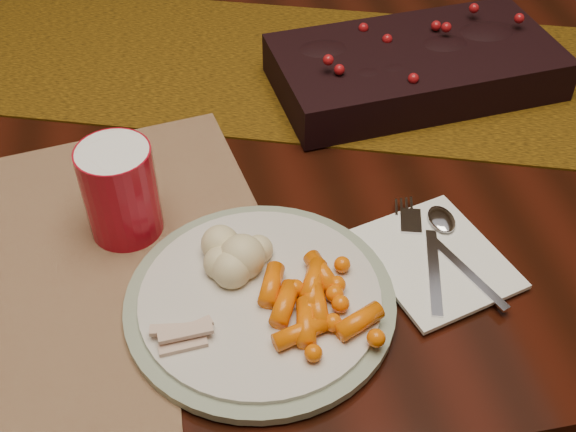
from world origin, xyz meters
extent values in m
plane|color=black|center=(0.00, 0.00, 0.00)|extent=(5.00, 5.00, 0.00)
cube|color=black|center=(0.00, 0.00, 0.38)|extent=(1.80, 1.00, 0.75)
cube|color=black|center=(0.05, 0.12, 0.75)|extent=(1.72, 0.91, 0.00)
cube|color=brown|center=(-0.23, -0.18, 0.75)|extent=(0.49, 0.39, 0.00)
cylinder|color=silver|center=(-0.03, -0.32, 0.76)|extent=(0.35, 0.35, 0.01)
cube|color=white|center=(0.16, -0.30, 0.76)|extent=(0.17, 0.18, 0.01)
cylinder|color=#A10B1C|center=(-0.15, -0.18, 0.81)|extent=(0.09, 0.09, 0.11)
camera|label=1|loc=(-0.09, -0.77, 1.32)|focal=45.00mm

